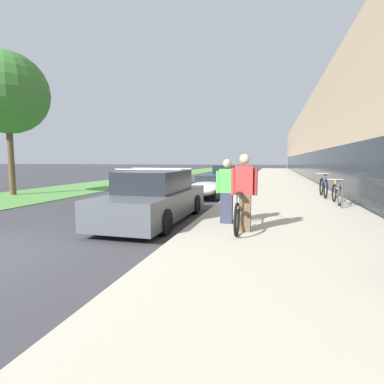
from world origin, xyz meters
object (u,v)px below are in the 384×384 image
Objects in this scene: person_rider at (244,193)px; parked_sedan_far at (227,176)px; cruiser_bike_nearest at (337,194)px; cruiser_bike_middle at (323,187)px; tandem_bicycle at (241,212)px; parked_sedan_curbside at (155,198)px; person_bystander at (227,191)px; street_tree_near at (7,93)px; vintage_roadster_curbside at (206,189)px; bike_rack_hoop at (340,192)px.

person_rider is 0.36× the size of parked_sedan_far.
person_rider is at bearing -119.43° from cruiser_bike_nearest.
cruiser_bike_nearest is at bearing -86.35° from cruiser_bike_middle.
tandem_bicycle is 1.40× the size of person_rider.
tandem_bicycle is 12.99m from parked_sedan_far.
parked_sedan_far is at bearing 89.00° from parked_sedan_curbside.
tandem_bicycle is 1.49× the size of person_bystander.
parked_sedan_curbside is at bearing -23.92° from street_tree_near.
tandem_bicycle is at bearing -121.67° from cruiser_bike_nearest.
tandem_bicycle is 0.58× the size of vintage_roadster_curbside.
parked_sedan_curbside is at bearing 167.93° from person_bystander.
vintage_roadster_curbside is (-5.07, 2.53, -0.25)m from bike_rack_hoop.
bike_rack_hoop is 14.90m from street_tree_near.
parked_sedan_far reaches higher than cruiser_bike_nearest.
cruiser_bike_middle is 0.40× the size of parked_sedan_far.
tandem_bicycle reaches higher than vintage_roadster_curbside.
parked_sedan_curbside is (-2.45, 0.88, 0.12)m from tandem_bicycle.
person_bystander is (-0.40, 0.44, 0.41)m from tandem_bicycle.
cruiser_bike_middle is 14.94m from street_tree_near.
vintage_roadster_curbside is (0.21, 5.54, -0.23)m from parked_sedan_curbside.
cruiser_bike_nearest is (0.05, 0.80, -0.15)m from bike_rack_hoop.
tandem_bicycle is 1.26× the size of cruiser_bike_middle.
person_bystander is (-0.48, 0.72, -0.05)m from person_rider.
parked_sedan_far is (-5.13, 8.11, 0.11)m from cruiser_bike_nearest.
bike_rack_hoop is at bearing 46.85° from person_bystander.
parked_sedan_curbside is at bearing -92.20° from vintage_roadster_curbside.
street_tree_near is (-14.28, 0.98, 4.15)m from bike_rack_hoop.
cruiser_bike_middle is at bearing 63.45° from person_bystander.
vintage_roadster_curbside is 0.59× the size of street_tree_near.
bike_rack_hoop is 2.86m from cruiser_bike_middle.
cruiser_bike_middle is at bearing -50.43° from parked_sedan_far.
person_rider is 7.12m from vintage_roadster_curbside.
vintage_roadster_curbside is 10.32m from street_tree_near.
person_rider reaches higher than bike_rack_hoop.
person_rider is at bearing -70.88° from vintage_roadster_curbside.
person_rider is 0.87m from person_bystander.
person_rider is 0.90× the size of cruiser_bike_middle.
parked_sedan_curbside is 1.00× the size of parked_sedan_far.
bike_rack_hoop is at bearing 53.88° from tandem_bicycle.
cruiser_bike_middle is 7.85m from parked_sedan_far.
parked_sedan_curbside is at bearing -131.59° from cruiser_bike_middle.
tandem_bicycle is at bearing -70.77° from vintage_roadster_curbside.
tandem_bicycle is 1.42× the size of cruiser_bike_nearest.
person_bystander is at bearing -21.84° from street_tree_near.
tandem_bicycle is 0.55m from person_rider.
cruiser_bike_middle is 0.46× the size of vintage_roadster_curbside.
bike_rack_hoop is (2.75, 4.17, -0.33)m from person_rider.
parked_sedan_curbside is (-5.29, -3.01, -0.02)m from bike_rack_hoop.
bike_rack_hoop is at bearing -60.32° from parked_sedan_far.
street_tree_near is at bearing 156.97° from tandem_bicycle.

